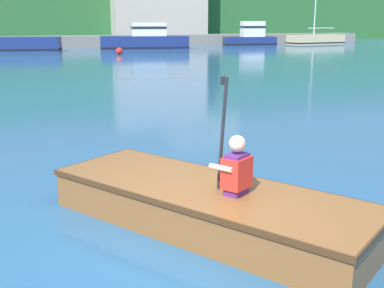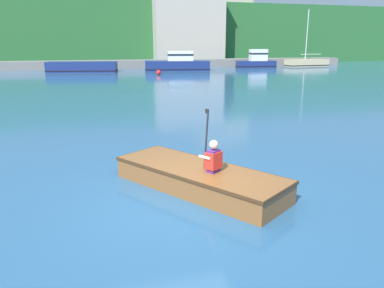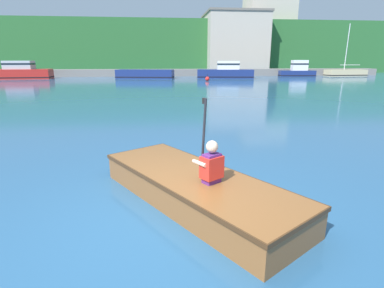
# 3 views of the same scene
# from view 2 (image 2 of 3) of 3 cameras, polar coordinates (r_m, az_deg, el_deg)

# --- Properties ---
(ground_plane) EXTENTS (300.00, 300.00, 0.00)m
(ground_plane) POSITION_cam_2_polar(r_m,az_deg,el_deg) (6.85, -1.47, -8.94)
(ground_plane) COLOR #28567F
(shoreline_ridge) EXTENTS (120.00, 20.00, 8.14)m
(shoreline_ridge) POSITION_cam_2_polar(r_m,az_deg,el_deg) (60.40, -14.88, 15.89)
(shoreline_ridge) COLOR #28602D
(shoreline_ridge) RESTS_ON ground
(waterfront_warehouse_left) EXTENTS (9.42, 9.37, 9.22)m
(waterfront_warehouse_left) POSITION_cam_2_polar(r_m,az_deg,el_deg) (53.93, -1.36, 17.10)
(waterfront_warehouse_left) COLOR #B2A899
(waterfront_warehouse_left) RESTS_ON ground
(waterfront_office_block_center) EXTENTS (7.99, 6.39, 13.26)m
(waterfront_office_block_center) POSITION_cam_2_polar(r_m,az_deg,el_deg) (59.42, 4.41, 18.84)
(waterfront_office_block_center) COLOR #B2A899
(waterfront_office_block_center) RESTS_ON ground
(marina_dock) EXTENTS (60.50, 2.40, 0.90)m
(marina_dock) POSITION_cam_2_polar(r_m,az_deg,el_deg) (43.98, -14.03, 11.67)
(marina_dock) COLOR slate
(marina_dock) RESTS_ON ground
(moored_boat_dock_west_inner) EXTENTS (6.86, 3.24, 1.97)m
(moored_boat_dock_west_inner) POSITION_cam_2_polar(r_m,az_deg,el_deg) (39.66, -2.18, 12.17)
(moored_boat_dock_west_inner) COLOR navy
(moored_boat_dock_west_inner) RESTS_ON ground
(moored_boat_dock_center_near) EXTENTS (4.72, 1.80, 2.08)m
(moored_boat_dock_center_near) POSITION_cam_2_polar(r_m,az_deg,el_deg) (45.49, 9.86, 12.39)
(moored_boat_dock_center_near) COLOR navy
(moored_boat_dock_center_near) RESTS_ON ground
(moored_boat_dock_center_far) EXTENTS (6.94, 3.38, 1.01)m
(moored_boat_dock_center_far) POSITION_cam_2_polar(r_m,az_deg,el_deg) (38.96, -16.38, 11.15)
(moored_boat_dock_center_far) COLOR navy
(moored_boat_dock_center_far) RESTS_ON ground
(moored_boat_dock_east_end) EXTENTS (5.55, 2.24, 6.60)m
(moored_boat_dock_east_end) POSITION_cam_2_polar(r_m,az_deg,el_deg) (48.88, 17.08, 11.73)
(moored_boat_dock_east_end) COLOR #CCB789
(moored_boat_dock_east_end) RESTS_ON ground
(rowboat_foreground) EXTENTS (3.00, 3.68, 0.44)m
(rowboat_foreground) POSITION_cam_2_polar(r_m,az_deg,el_deg) (7.40, 0.76, -4.97)
(rowboat_foreground) COLOR brown
(rowboat_foreground) RESTS_ON ground
(person_paddler) EXTENTS (0.45, 0.45, 1.18)m
(person_paddler) POSITION_cam_2_polar(r_m,az_deg,el_deg) (7.02, 3.24, -2.08)
(person_paddler) COLOR #592672
(person_paddler) RESTS_ON rowboat_foreground
(channel_buoy) EXTENTS (0.44, 0.44, 0.72)m
(channel_buoy) POSITION_cam_2_polar(r_m,az_deg,el_deg) (34.36, -5.12, 10.81)
(channel_buoy) COLOR red
(channel_buoy) RESTS_ON ground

